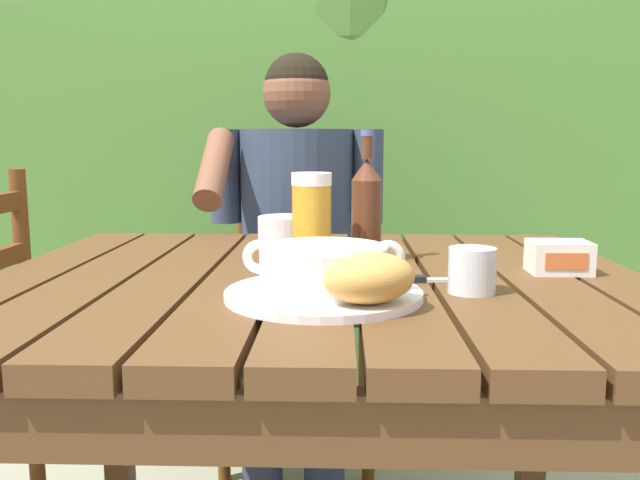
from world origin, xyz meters
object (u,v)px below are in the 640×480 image
object	(u,v)px
soup_bowl	(324,267)
beer_glass	(312,221)
person_eating	(295,232)
diner_bowl	(287,228)
beer_bottle	(366,208)
serving_plate	(323,294)
table_knife	(424,279)
butter_tub	(559,257)
bread_roll	(369,278)
water_glass_small	(472,270)
chair_near_diner	(301,297)

from	to	relation	value
soup_bowl	beer_glass	distance (m)	0.23
person_eating	diner_bowl	xyz separation A→B (m)	(0.00, -0.33, 0.06)
beer_glass	beer_bottle	distance (m)	0.13
serving_plate	diner_bowl	xyz separation A→B (m)	(-0.10, 0.56, 0.02)
table_knife	diner_bowl	xyz separation A→B (m)	(-0.26, 0.44, 0.02)
serving_plate	diner_bowl	world-z (taller)	diner_bowl
serving_plate	soup_bowl	world-z (taller)	soup_bowl
person_eating	table_knife	world-z (taller)	person_eating
butter_tub	diner_bowl	world-z (taller)	butter_tub
diner_bowl	beer_bottle	bearing A→B (deg)	-56.69
beer_bottle	bread_roll	bearing A→B (deg)	-91.51
water_glass_small	serving_plate	bearing A→B (deg)	-169.35
table_knife	butter_tub	bearing A→B (deg)	18.32
beer_bottle	diner_bowl	xyz separation A→B (m)	(-0.17, 0.26, -0.07)
beer_glass	butter_tub	distance (m)	0.43
serving_plate	table_knife	world-z (taller)	serving_plate
bread_roll	beer_glass	distance (m)	0.31
table_knife	soup_bowl	bearing A→B (deg)	-144.20
person_eating	water_glass_small	distance (m)	0.91
serving_plate	beer_glass	bearing A→B (deg)	96.88
person_eating	diner_bowl	distance (m)	0.34
water_glass_small	diner_bowl	xyz separation A→B (m)	(-0.32, 0.52, -0.01)
serving_plate	butter_tub	xyz separation A→B (m)	(0.40, 0.19, 0.02)
beer_bottle	water_glass_small	world-z (taller)	beer_bottle
bread_roll	table_knife	size ratio (longest dim) A/B	1.11
bread_roll	diner_bowl	size ratio (longest dim) A/B	1.20
person_eating	diner_bowl	bearing A→B (deg)	-89.50
table_knife	diner_bowl	distance (m)	0.51
soup_bowl	diner_bowl	distance (m)	0.57
serving_plate	soup_bowl	distance (m)	0.04
person_eating	beer_bottle	bearing A→B (deg)	-73.65
soup_bowl	person_eating	bearing A→B (deg)	96.50
table_knife	person_eating	bearing A→B (deg)	108.55
beer_bottle	diner_bowl	world-z (taller)	beer_bottle
water_glass_small	diner_bowl	world-z (taller)	water_glass_small
soup_bowl	diner_bowl	bearing A→B (deg)	100.01
bread_roll	table_knife	xyz separation A→B (m)	(0.10, 0.19, -0.04)
soup_bowl	bread_roll	distance (m)	0.10
soup_bowl	beer_bottle	xyz separation A→B (m)	(0.07, 0.30, 0.06)
beer_glass	butter_tub	bearing A→B (deg)	-3.52
diner_bowl	bread_roll	bearing A→B (deg)	-75.67
soup_bowl	table_knife	world-z (taller)	soup_bowl
chair_near_diner	beer_bottle	xyz separation A→B (m)	(0.17, -0.79, 0.37)
serving_plate	soup_bowl	bearing A→B (deg)	180.00
water_glass_small	table_knife	distance (m)	0.10
table_knife	water_glass_small	bearing A→B (deg)	-49.95
chair_near_diner	butter_tub	xyz separation A→B (m)	(0.50, -0.90, 0.29)
serving_plate	person_eating	bearing A→B (deg)	96.50
chair_near_diner	diner_bowl	bearing A→B (deg)	-90.00
beer_glass	water_glass_small	xyz separation A→B (m)	(0.25, -0.18, -0.05)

